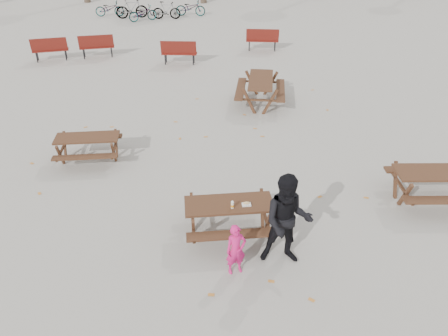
{
  "coord_description": "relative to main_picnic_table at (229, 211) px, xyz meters",
  "views": [
    {
      "loc": [
        -0.83,
        -7.12,
        6.0
      ],
      "look_at": [
        0.0,
        1.0,
        1.0
      ],
      "focal_mm": 35.0,
      "sensor_mm": 36.0,
      "label": 1
    }
  ],
  "objects": [
    {
      "name": "ground",
      "position": [
        0.0,
        0.0,
        -0.59
      ],
      "size": [
        80.0,
        80.0,
        0.0
      ],
      "primitive_type": "plane",
      "color": "gray",
      "rests_on": "ground"
    },
    {
      "name": "main_picnic_table",
      "position": [
        0.0,
        0.0,
        0.0
      ],
      "size": [
        1.8,
        1.45,
        0.78
      ],
      "color": "#391D14",
      "rests_on": "ground"
    },
    {
      "name": "food_tray",
      "position": [
        0.34,
        -0.11,
        0.21
      ],
      "size": [
        0.18,
        0.11,
        0.03
      ],
      "primitive_type": "cube",
      "color": "white",
      "rests_on": "main_picnic_table"
    },
    {
      "name": "bread_roll",
      "position": [
        0.34,
        -0.11,
        0.25
      ],
      "size": [
        0.14,
        0.06,
        0.05
      ],
      "primitive_type": "ellipsoid",
      "color": "tan",
      "rests_on": "food_tray"
    },
    {
      "name": "soda_bottle",
      "position": [
        0.05,
        -0.17,
        0.26
      ],
      "size": [
        0.07,
        0.07,
        0.17
      ],
      "color": "silver",
      "rests_on": "main_picnic_table"
    },
    {
      "name": "child",
      "position": [
        0.0,
        -1.13,
        -0.05
      ],
      "size": [
        0.44,
        0.34,
        1.06
      ],
      "primitive_type": "imported",
      "rotation": [
        0.0,
        0.0,
        0.24
      ],
      "color": "#D41A6A",
      "rests_on": "ground"
    },
    {
      "name": "adult",
      "position": [
        0.98,
        -0.91,
        0.37
      ],
      "size": [
        1.03,
        0.86,
        1.92
      ],
      "primitive_type": "imported",
      "rotation": [
        0.0,
        0.0,
        -0.16
      ],
      "color": "black",
      "rests_on": "ground"
    },
    {
      "name": "picnic_table_east",
      "position": [
        4.83,
        0.66,
        -0.18
      ],
      "size": [
        2.03,
        1.69,
        0.81
      ],
      "primitive_type": null,
      "rotation": [
        0.0,
        0.0,
        -0.1
      ],
      "color": "#391D14",
      "rests_on": "ground"
    },
    {
      "name": "picnic_table_north",
      "position": [
        -3.39,
        3.41,
        -0.23
      ],
      "size": [
        1.66,
        1.34,
        0.71
      ],
      "primitive_type": null,
      "rotation": [
        0.0,
        0.0,
        -0.01
      ],
      "color": "#391D14",
      "rests_on": "ground"
    },
    {
      "name": "picnic_table_far",
      "position": [
        1.84,
        6.77,
        -0.15
      ],
      "size": [
        2.03,
        2.34,
        0.88
      ],
      "primitive_type": null,
      "rotation": [
        0.0,
        0.0,
        1.36
      ],
      "color": "#391D14",
      "rests_on": "ground"
    },
    {
      "name": "park_bench_row",
      "position": [
        -2.18,
        12.4,
        -0.07
      ],
      "size": [
        11.08,
        2.33,
        1.03
      ],
      "color": "maroon",
      "rests_on": "ground"
    },
    {
      "name": "bicycle_row",
      "position": [
        -2.56,
        20.28,
        -0.1
      ],
      "size": [
        6.68,
        2.34,
        1.11
      ],
      "color": "black",
      "rests_on": "ground"
    },
    {
      "name": "fallen_leaves",
      "position": [
        0.5,
        2.5,
        -0.58
      ],
      "size": [
        11.0,
        11.0,
        0.01
      ],
      "primitive_type": null,
      "color": "#C77A2F",
      "rests_on": "ground"
    }
  ]
}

